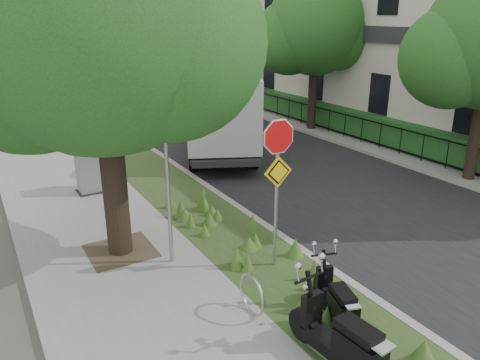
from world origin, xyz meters
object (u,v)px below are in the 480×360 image
object	(u,v)px
box_truck	(220,110)
scooter_far	(338,306)
scooter_near	(347,348)
sign_assembly	(278,164)
utility_cabinet	(93,171)

from	to	relation	value
box_truck	scooter_far	bearing A→B (deg)	-107.46
scooter_near	box_truck	xyz separation A→B (m)	(3.82, 11.01, 1.16)
scooter_near	scooter_far	world-z (taller)	scooter_near
sign_assembly	utility_cabinet	xyz separation A→B (m)	(-2.16, 6.26, -1.58)
scooter_near	scooter_far	size ratio (longest dim) A/B	1.25
scooter_far	utility_cabinet	xyz separation A→B (m)	(-1.93, 8.43, 0.26)
scooter_near	utility_cabinet	bearing A→B (deg)	97.78
utility_cabinet	scooter_near	bearing A→B (deg)	-82.22
scooter_far	box_truck	world-z (taller)	box_truck
sign_assembly	scooter_near	xyz separation A→B (m)	(-0.88, -3.09, -1.76)
sign_assembly	scooter_near	size ratio (longest dim) A/B	1.67
utility_cabinet	sign_assembly	bearing A→B (deg)	-70.97
sign_assembly	box_truck	distance (m)	8.47
sign_assembly	utility_cabinet	world-z (taller)	sign_assembly
scooter_near	box_truck	bearing A→B (deg)	70.85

